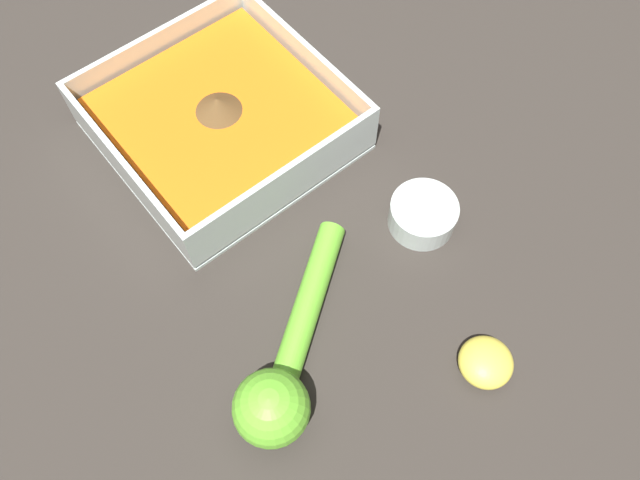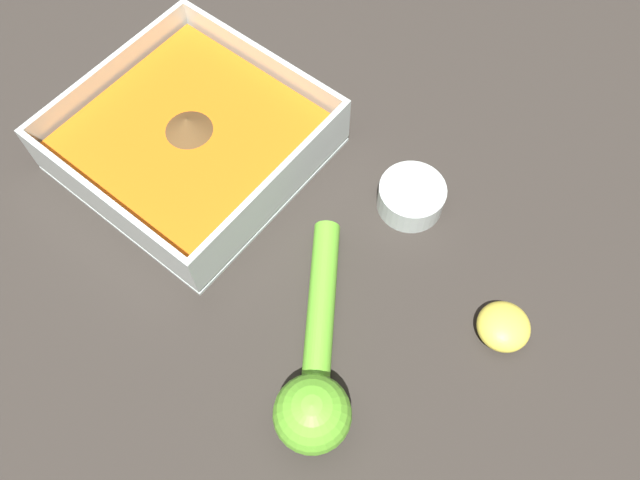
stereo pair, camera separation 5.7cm
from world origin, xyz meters
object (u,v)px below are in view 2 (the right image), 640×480
at_px(spice_bowl, 411,197).
at_px(lemon_squeezer, 315,381).
at_px(lemon_half, 503,327).
at_px(square_dish, 193,141).

bearing_deg(spice_bowl, lemon_squeezer, -168.17).
distance_m(spice_bowl, lemon_half, 0.16).
height_order(square_dish, spice_bowl, square_dish).
xyz_separation_m(square_dish, spice_bowl, (0.09, -0.21, -0.01)).
xyz_separation_m(spice_bowl, lemon_half, (-0.06, -0.14, -0.00)).
bearing_deg(lemon_half, spice_bowl, 67.17).
bearing_deg(spice_bowl, lemon_half, -112.83).
xyz_separation_m(lemon_squeezer, lemon_half, (0.15, -0.10, -0.01)).
relative_size(square_dish, lemon_half, 4.78).
distance_m(spice_bowl, lemon_squeezer, 0.21).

